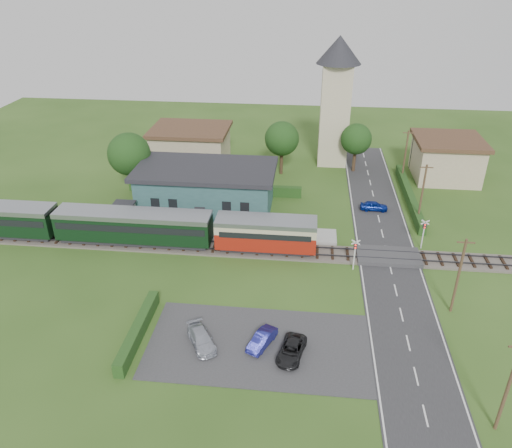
# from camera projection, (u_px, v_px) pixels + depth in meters

# --- Properties ---
(ground) EXTENTS (120.00, 120.00, 0.00)m
(ground) POSITION_uv_depth(u_px,v_px,m) (286.00, 263.00, 48.75)
(ground) COLOR #2D4C19
(railway_track) EXTENTS (76.00, 3.20, 0.49)m
(railway_track) POSITION_uv_depth(u_px,v_px,m) (288.00, 252.00, 50.45)
(railway_track) COLOR #4C443D
(railway_track) RESTS_ON ground
(road) EXTENTS (6.00, 70.00, 0.05)m
(road) POSITION_uv_depth(u_px,v_px,m) (391.00, 269.00, 47.79)
(road) COLOR #28282B
(road) RESTS_ON ground
(car_park) EXTENTS (17.00, 9.00, 0.08)m
(car_park) POSITION_uv_depth(u_px,v_px,m) (259.00, 345.00, 38.35)
(car_park) COLOR #333335
(car_park) RESTS_ON ground
(crossing_deck) EXTENTS (6.20, 3.40, 0.45)m
(crossing_deck) POSITION_uv_depth(u_px,v_px,m) (388.00, 256.00, 49.45)
(crossing_deck) COLOR #333335
(crossing_deck) RESTS_ON ground
(platform) EXTENTS (30.00, 3.00, 0.45)m
(platform) POSITION_uv_depth(u_px,v_px,m) (197.00, 230.00, 54.16)
(platform) COLOR gray
(platform) RESTS_ON ground
(equipment_hut) EXTENTS (2.30, 2.30, 2.55)m
(equipment_hut) POSITION_uv_depth(u_px,v_px,m) (124.00, 214.00, 54.21)
(equipment_hut) COLOR beige
(equipment_hut) RESTS_ON platform
(station_building) EXTENTS (16.00, 9.00, 5.30)m
(station_building) POSITION_uv_depth(u_px,v_px,m) (207.00, 188.00, 58.08)
(station_building) COLOR #2B5152
(station_building) RESTS_ON ground
(train) EXTENTS (43.20, 2.90, 3.40)m
(train) POSITION_uv_depth(u_px,v_px,m) (104.00, 224.00, 51.29)
(train) COLOR #232328
(train) RESTS_ON ground
(church_tower) EXTENTS (6.00, 6.00, 17.60)m
(church_tower) POSITION_uv_depth(u_px,v_px,m) (336.00, 92.00, 68.04)
(church_tower) COLOR beige
(church_tower) RESTS_ON ground
(house_west) EXTENTS (10.80, 8.80, 5.50)m
(house_west) POSITION_uv_depth(u_px,v_px,m) (191.00, 146.00, 70.80)
(house_west) COLOR tan
(house_west) RESTS_ON ground
(house_east) EXTENTS (8.80, 8.80, 5.50)m
(house_east) POSITION_uv_depth(u_px,v_px,m) (446.00, 158.00, 66.59)
(house_east) COLOR tan
(house_east) RESTS_ON ground
(hedge_carpark) EXTENTS (0.80, 9.00, 1.20)m
(hedge_carpark) POSITION_uv_depth(u_px,v_px,m) (138.00, 331.00, 38.99)
(hedge_carpark) COLOR #193814
(hedge_carpark) RESTS_ON ground
(hedge_roadside) EXTENTS (0.80, 18.00, 1.20)m
(hedge_roadside) POSITION_uv_depth(u_px,v_px,m) (409.00, 196.00, 61.16)
(hedge_roadside) COLOR #193814
(hedge_roadside) RESTS_ON ground
(hedge_station) EXTENTS (22.00, 0.80, 1.30)m
(hedge_station) POSITION_uv_depth(u_px,v_px,m) (214.00, 189.00, 63.00)
(hedge_station) COLOR #193814
(hedge_station) RESTS_ON ground
(tree_a) EXTENTS (5.20, 5.20, 8.00)m
(tree_a) POSITION_uv_depth(u_px,v_px,m) (129.00, 154.00, 60.41)
(tree_a) COLOR #332316
(tree_a) RESTS_ON ground
(tree_b) EXTENTS (4.60, 4.60, 7.34)m
(tree_b) POSITION_uv_depth(u_px,v_px,m) (282.00, 139.00, 66.77)
(tree_b) COLOR #332316
(tree_b) RESTS_ON ground
(tree_c) EXTENTS (4.20, 4.20, 6.78)m
(tree_c) POSITION_uv_depth(u_px,v_px,m) (356.00, 139.00, 67.74)
(tree_c) COLOR #332316
(tree_c) RESTS_ON ground
(utility_pole_a) EXTENTS (1.40, 0.22, 7.00)m
(utility_pole_a) POSITION_uv_depth(u_px,v_px,m) (508.00, 387.00, 29.90)
(utility_pole_a) COLOR #473321
(utility_pole_a) RESTS_ON ground
(utility_pole_b) EXTENTS (1.40, 0.22, 7.00)m
(utility_pole_b) POSITION_uv_depth(u_px,v_px,m) (459.00, 275.00, 40.43)
(utility_pole_b) COLOR #473321
(utility_pole_b) RESTS_ON ground
(utility_pole_c) EXTENTS (1.40, 0.22, 7.00)m
(utility_pole_c) POSITION_uv_depth(u_px,v_px,m) (422.00, 194.00, 54.47)
(utility_pole_c) COLOR #473321
(utility_pole_c) RESTS_ON ground
(utility_pole_d) EXTENTS (1.40, 0.22, 7.00)m
(utility_pole_d) POSITION_uv_depth(u_px,v_px,m) (405.00, 156.00, 65.00)
(utility_pole_d) COLOR #473321
(utility_pole_d) RESTS_ON ground
(crossing_signal_near) EXTENTS (0.84, 0.28, 3.28)m
(crossing_signal_near) POSITION_uv_depth(u_px,v_px,m) (355.00, 250.00, 46.78)
(crossing_signal_near) COLOR silver
(crossing_signal_near) RESTS_ON ground
(crossing_signal_far) EXTENTS (0.84, 0.28, 3.28)m
(crossing_signal_far) POSITION_uv_depth(u_px,v_px,m) (424.00, 230.00, 50.30)
(crossing_signal_far) COLOR silver
(crossing_signal_far) RESTS_ON ground
(streetlamp_west) EXTENTS (0.30, 0.30, 5.15)m
(streetlamp_west) POSITION_uv_depth(u_px,v_px,m) (132.00, 155.00, 66.97)
(streetlamp_west) COLOR #3F3F47
(streetlamp_west) RESTS_ON ground
(streetlamp_east) EXTENTS (0.30, 0.30, 5.15)m
(streetlamp_east) POSITION_uv_depth(u_px,v_px,m) (412.00, 148.00, 69.49)
(streetlamp_east) COLOR #3F3F47
(streetlamp_east) RESTS_ON ground
(car_on_road) EXTENTS (3.21, 1.34, 1.09)m
(car_on_road) POSITION_uv_depth(u_px,v_px,m) (374.00, 206.00, 58.70)
(car_on_road) COLOR navy
(car_on_road) RESTS_ON road
(car_park_blue) EXTENTS (2.33, 3.38, 1.05)m
(car_park_blue) POSITION_uv_depth(u_px,v_px,m) (262.00, 339.00, 38.08)
(car_park_blue) COLOR navy
(car_park_blue) RESTS_ON car_park
(car_park_silver) EXTENTS (3.17, 4.00, 1.09)m
(car_park_silver) POSITION_uv_depth(u_px,v_px,m) (201.00, 339.00, 38.12)
(car_park_silver) COLOR #A7ACB9
(car_park_silver) RESTS_ON car_park
(car_park_dark) EXTENTS (2.42, 3.96, 1.02)m
(car_park_dark) POSITION_uv_depth(u_px,v_px,m) (291.00, 350.00, 37.06)
(car_park_dark) COLOR black
(car_park_dark) RESTS_ON car_park
(pedestrian_near) EXTENTS (0.69, 0.56, 1.62)m
(pedestrian_near) POSITION_uv_depth(u_px,v_px,m) (276.00, 228.00, 52.40)
(pedestrian_near) COLOR gray
(pedestrian_near) RESTS_ON platform
(pedestrian_far) EXTENTS (0.73, 0.89, 1.70)m
(pedestrian_far) POSITION_uv_depth(u_px,v_px,m) (151.00, 221.00, 53.71)
(pedestrian_far) COLOR gray
(pedestrian_far) RESTS_ON platform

